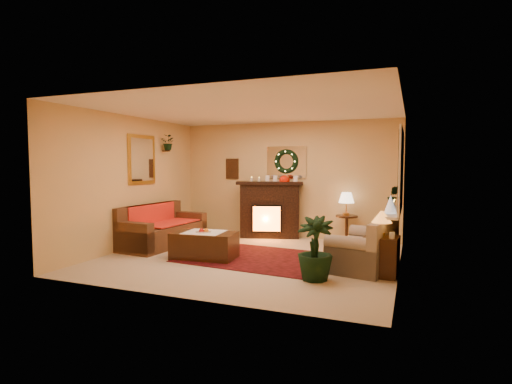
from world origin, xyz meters
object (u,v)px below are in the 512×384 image
(sofa, at_px, (163,225))
(loveseat, at_px, (363,242))
(coffee_table, at_px, (204,247))
(fireplace, at_px, (270,213))
(end_table_square, at_px, (381,258))
(side_table_round, at_px, (347,228))

(sofa, xyz_separation_m, loveseat, (4.00, -0.29, -0.01))
(loveseat, xyz_separation_m, coffee_table, (-2.67, -0.39, -0.21))
(fireplace, height_order, coffee_table, fireplace)
(fireplace, bearing_deg, end_table_square, -58.06)
(fireplace, bearing_deg, coffee_table, -115.44)
(sofa, relative_size, loveseat, 1.41)
(sofa, xyz_separation_m, side_table_round, (3.44, 1.60, -0.10))
(sofa, height_order, end_table_square, sofa)
(loveseat, height_order, side_table_round, loveseat)
(end_table_square, height_order, coffee_table, end_table_square)
(end_table_square, bearing_deg, loveseat, 129.87)
(coffee_table, bearing_deg, fireplace, 75.56)
(fireplace, relative_size, coffee_table, 1.19)
(loveseat, distance_m, end_table_square, 0.50)
(end_table_square, bearing_deg, coffee_table, -179.59)
(loveseat, distance_m, coffee_table, 2.71)
(sofa, height_order, coffee_table, sofa)
(fireplace, distance_m, side_table_round, 1.74)
(sofa, distance_m, side_table_round, 3.80)
(loveseat, xyz_separation_m, end_table_square, (0.30, -0.36, -0.15))
(side_table_round, height_order, end_table_square, side_table_round)
(sofa, xyz_separation_m, coffee_table, (1.32, -0.68, -0.22))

